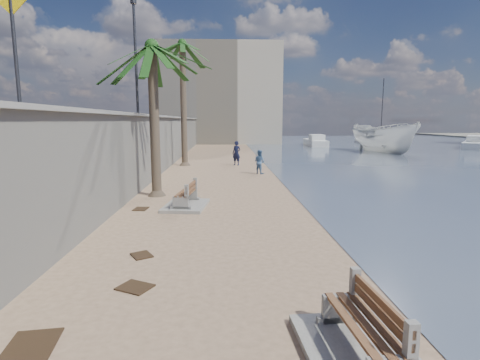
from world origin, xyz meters
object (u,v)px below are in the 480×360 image
bench_near (362,333)px  bench_far (186,197)px  yacht_far (315,143)px  palm_mid (152,48)px  person_b (259,161)px  sailboat_west (380,141)px  palm_back (182,45)px  yacht_near (479,145)px  boat_cruiser (384,137)px  person_a (237,151)px

bench_near → bench_far: bench_far is taller
yacht_far → palm_mid: bearing=159.3°
person_b → sailboat_west: sailboat_west is taller
bench_near → sailboat_west: (21.51, 50.66, -0.09)m
bench_far → yacht_far: (13.54, 35.14, -0.05)m
yacht_far → bench_far: bearing=162.8°
palm_back → yacht_near: palm_back is taller
bench_far → sailboat_west: (24.86, 41.23, -0.09)m
palm_back → boat_cruiser: palm_back is taller
bench_far → yacht_near: 45.10m
bench_far → palm_mid: bearing=123.3°
bench_far → boat_cruiser: boat_cruiser is taller
bench_near → yacht_near: 49.94m
yacht_far → person_b: bearing=163.2°
person_b → yacht_near: bearing=-99.4°
yacht_near → sailboat_west: size_ratio=1.19×
yacht_near → yacht_far: 19.83m
bench_far → person_b: (3.67, 9.01, 0.42)m
person_b → yacht_near: person_b is taller
bench_near → person_a: 23.04m
palm_back → sailboat_west: palm_back is taller
palm_back → yacht_far: size_ratio=1.27×
person_a → yacht_far: person_a is taller
bench_near → palm_back: size_ratio=0.24×
yacht_far → sailboat_west: size_ratio=0.79×
bench_near → yacht_far: (10.18, 44.56, -0.05)m
sailboat_west → palm_mid: bearing=-124.1°
sailboat_west → yacht_near: bearing=-52.3°
palm_mid → yacht_far: bearing=65.4°
palm_mid → boat_cruiser: size_ratio=1.77×
boat_cruiser → bench_far: bearing=-142.2°
palm_mid → boat_cruiser: 29.87m
bench_far → sailboat_west: bearing=58.9°
bench_far → palm_mid: size_ratio=0.33×
person_a → yacht_near: (30.51, 17.26, -0.68)m
yacht_near → palm_mid: bearing=166.0°
yacht_near → yacht_far: bearing=113.8°
palm_mid → yacht_near: size_ratio=0.64×
bench_near → palm_mid: (-4.86, 11.71, 5.87)m
palm_mid → yacht_near: bearing=39.7°
palm_back → yacht_far: 27.48m
sailboat_west → person_b: bearing=-123.3°
bench_near → palm_back: 24.87m
person_b → yacht_far: size_ratio=0.22×
palm_back → person_a: size_ratio=4.66×
bench_near → person_b: bearing=89.0°
palm_back → sailboat_west: bearing=46.4°
bench_far → sailboat_west: size_ratio=0.25×
yacht_far → person_a: bearing=156.6°
palm_mid → boat_cruiser: bearing=48.4°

